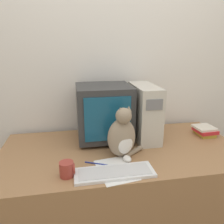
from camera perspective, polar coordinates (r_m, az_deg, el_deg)
name	(u,v)px	position (r m, az deg, el deg)	size (l,w,h in m)	color
wall_back	(111,71)	(1.97, -0.39, 10.78)	(7.00, 0.05, 2.50)	silver
desk	(121,190)	(1.85, 2.49, -19.64)	(1.78, 0.86, 0.73)	#9E7047
crt_monitor	(104,112)	(1.73, -2.13, -0.04)	(0.42, 0.39, 0.44)	#333333
computer_tower	(144,112)	(1.78, 8.40, -0.06)	(0.17, 0.42, 0.44)	beige
keyboard	(114,173)	(1.36, 0.65, -15.53)	(0.48, 0.16, 0.02)	silver
cat	(122,136)	(1.49, 2.72, -6.23)	(0.29, 0.22, 0.36)	gray
book_stack	(205,131)	(2.03, 23.06, -4.50)	(0.17, 0.18, 0.08)	gold
pen	(96,164)	(1.46, -4.10, -13.29)	(0.15, 0.07, 0.01)	navy
paper_sheet	(116,170)	(1.40, 0.98, -14.86)	(0.25, 0.32, 0.00)	white
mug	(67,169)	(1.35, -11.63, -14.41)	(0.09, 0.08, 0.09)	#9E382D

